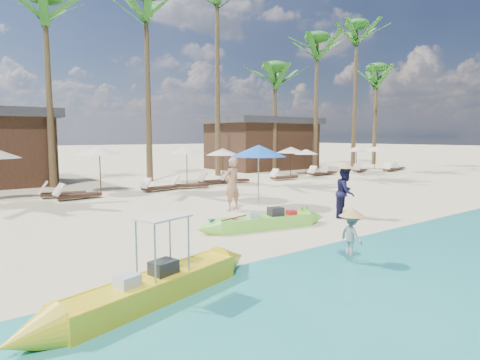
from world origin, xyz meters
TOP-DOWN VIEW (x-y plane):
  - ground at (0.00, 0.00)m, footprint 240.00×240.00m
  - wet_sand_strip at (0.00, -5.00)m, footprint 240.00×4.50m
  - green_canoe at (-0.43, -0.14)m, footprint 4.83×1.25m
  - yellow_canoe at (-5.36, -3.12)m, footprint 5.34×1.84m
  - tourist at (0.49, 2.85)m, footprint 0.80×0.60m
  - vendor_green at (2.87, -0.49)m, footprint 1.05×0.95m
  - vendor_yellow at (-1.05, -3.82)m, footprint 0.44×0.65m
  - blue_umbrella at (1.86, 2.98)m, footprint 2.27×2.27m
  - lounger_4_right at (-3.94, 10.06)m, footprint 2.08×1.06m
  - resort_parasol_5 at (-1.95, 10.59)m, footprint 2.24×2.24m
  - lounger_5_left at (-3.53, 9.10)m, footprint 2.02×0.79m
  - resort_parasol_6 at (3.31, 11.39)m, footprint 2.12×2.12m
  - lounger_6_left at (0.50, 9.44)m, footprint 1.94×0.86m
  - lounger_6_right at (2.32, 9.47)m, footprint 2.02×1.15m
  - resort_parasol_7 at (5.12, 10.33)m, footprint 2.01×2.01m
  - lounger_7_left at (4.36, 10.30)m, footprint 1.92×0.61m
  - lounger_7_right at (5.65, 10.06)m, footprint 1.87×0.85m
  - resort_parasol_8 at (10.81, 10.51)m, footprint 2.00×2.00m
  - lounger_8_left at (9.19, 9.56)m, footprint 1.96×0.76m
  - resort_parasol_9 at (13.07, 11.30)m, footprint 1.78×1.78m
  - lounger_9_left at (13.08, 10.08)m, footprint 1.90×0.66m
  - lounger_9_right at (14.21, 10.19)m, footprint 1.81×0.98m
  - resort_parasol_10 at (18.43, 10.95)m, footprint 1.89×1.89m
  - lounger_10_left at (17.65, 10.04)m, footprint 1.85×1.04m
  - lounger_10_right at (20.25, 9.07)m, footprint 1.94×0.90m
  - resort_parasol_11 at (20.61, 10.80)m, footprint 1.86×1.86m
  - lounger_11_left at (22.14, 9.55)m, footprint 1.76×0.90m
  - palm_3 at (-3.36, 14.27)m, footprint 2.08×2.08m
  - palm_4 at (2.15, 14.01)m, footprint 2.08×2.08m
  - palm_5 at (7.45, 14.38)m, footprint 2.08×2.08m
  - palm_6 at (12.84, 14.52)m, footprint 2.08×2.08m
  - palm_7 at (16.57, 13.68)m, footprint 2.08×2.08m
  - palm_8 at (21.07, 13.33)m, footprint 2.08×2.08m
  - palm_9 at (26.21, 14.81)m, footprint 2.08×2.08m
  - pavilion_east at (14.00, 17.50)m, footprint 8.80×6.60m

SIDE VIEW (x-z plane):
  - ground at x=0.00m, z-range 0.00..0.00m
  - wet_sand_strip at x=0.00m, z-range 0.00..0.01m
  - lounger_11_left at x=22.14m, z-range -0.09..0.48m
  - lounger_9_right at x=14.21m, z-range -0.10..0.49m
  - lounger_10_left at x=17.65m, z-range -0.10..0.50m
  - lounger_7_right at x=5.65m, z-range -0.10..0.51m
  - green_canoe at x=-0.43m, z-range -0.10..0.52m
  - lounger_10_right at x=20.25m, z-range -0.11..0.53m
  - lounger_9_left at x=13.08m, z-range -0.11..0.53m
  - lounger_6_left at x=0.50m, z-range -0.11..0.53m
  - lounger_8_left at x=9.19m, z-range -0.11..0.54m
  - lounger_7_left at x=4.36m, z-range -0.11..0.54m
  - lounger_6_right at x=2.32m, z-range -0.11..0.55m
  - lounger_5_left at x=-3.53m, z-range -0.11..0.56m
  - lounger_4_right at x=-3.94m, z-range -0.11..0.56m
  - yellow_canoe at x=-5.36m, z-range -0.48..0.94m
  - vendor_yellow at x=-1.05m, z-range 0.18..1.11m
  - vendor_green at x=2.87m, z-range 0.00..1.75m
  - tourist at x=0.49m, z-range 0.00..1.99m
  - resort_parasol_9 at x=13.07m, z-range 0.74..2.57m
  - resort_parasol_11 at x=20.61m, z-range 0.77..2.69m
  - resort_parasol_10 at x=18.43m, z-range 0.78..2.73m
  - resort_parasol_8 at x=10.81m, z-range 0.83..2.89m
  - resort_parasol_7 at x=5.12m, z-range 0.83..2.90m
  - resort_parasol_6 at x=3.31m, z-range 0.88..3.06m
  - resort_parasol_5 at x=-1.95m, z-range 0.93..3.23m
  - pavilion_east at x=14.00m, z-range 0.05..4.35m
  - blue_umbrella at x=1.86m, z-range 0.98..3.42m
  - palm_6 at x=12.84m, z-range 2.79..11.31m
  - palm_9 at x=26.21m, z-range 3.14..12.97m
  - palm_3 at x=-3.36m, z-range 3.32..13.83m
  - palm_7 at x=16.57m, z-range 3.46..14.53m
  - palm_4 at x=2.15m, z-range 3.60..15.30m
  - palm_8 at x=21.07m, z-range 3.83..16.53m
  - palm_5 at x=7.45m, z-range 4.02..17.62m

